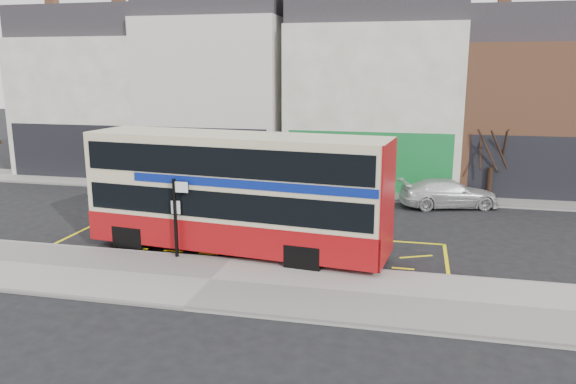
% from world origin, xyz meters
% --- Properties ---
extents(ground, '(120.00, 120.00, 0.00)m').
position_xyz_m(ground, '(0.00, 0.00, 0.00)').
color(ground, black).
rests_on(ground, ground).
extents(pavement, '(40.00, 4.00, 0.15)m').
position_xyz_m(pavement, '(0.00, -2.30, 0.07)').
color(pavement, gray).
rests_on(pavement, ground).
extents(kerb, '(40.00, 0.15, 0.15)m').
position_xyz_m(kerb, '(0.00, -0.38, 0.07)').
color(kerb, gray).
rests_on(kerb, ground).
extents(far_pavement, '(50.00, 3.00, 0.15)m').
position_xyz_m(far_pavement, '(0.00, 11.00, 0.07)').
color(far_pavement, gray).
rests_on(far_pavement, ground).
extents(road_markings, '(14.00, 3.40, 0.01)m').
position_xyz_m(road_markings, '(0.00, 1.60, 0.01)').
color(road_markings, '#FBE90D').
rests_on(road_markings, ground).
extents(terrace_far_left, '(8.00, 8.01, 10.80)m').
position_xyz_m(terrace_far_left, '(-13.50, 14.99, 4.82)').
color(terrace_far_left, white).
rests_on(terrace_far_left, ground).
extents(terrace_left, '(8.00, 8.01, 11.80)m').
position_xyz_m(terrace_left, '(-5.50, 14.99, 5.32)').
color(terrace_left, silver).
rests_on(terrace_left, ground).
extents(terrace_green_shop, '(9.00, 8.01, 11.30)m').
position_xyz_m(terrace_green_shop, '(3.50, 14.99, 5.07)').
color(terrace_green_shop, white).
rests_on(terrace_green_shop, ground).
extents(terrace_right, '(9.00, 8.01, 10.30)m').
position_xyz_m(terrace_right, '(12.50, 14.99, 4.57)').
color(terrace_right, '#9E603F').
rests_on(terrace_right, ground).
extents(double_decker_bus, '(10.66, 3.58, 4.17)m').
position_xyz_m(double_decker_bus, '(-0.07, 0.60, 2.19)').
color(double_decker_bus, beige).
rests_on(double_decker_bus, ground).
extents(bus_stop_post, '(0.66, 0.11, 2.66)m').
position_xyz_m(bus_stop_post, '(-1.77, -0.61, 1.77)').
color(bus_stop_post, black).
rests_on(bus_stop_post, pavement).
extents(car_silver, '(3.62, 1.50, 1.23)m').
position_xyz_m(car_silver, '(-8.36, 9.57, 0.61)').
color(car_silver, '#A0A0A5').
rests_on(car_silver, ground).
extents(car_grey, '(4.65, 1.62, 1.53)m').
position_xyz_m(car_grey, '(1.43, 9.25, 0.77)').
color(car_grey, '#45484E').
rests_on(car_grey, ground).
extents(car_white, '(4.83, 2.99, 1.31)m').
position_xyz_m(car_white, '(7.40, 9.13, 0.65)').
color(car_white, silver).
rests_on(car_white, ground).
extents(street_tree_right, '(2.08, 2.08, 4.49)m').
position_xyz_m(street_tree_right, '(9.37, 10.83, 3.05)').
color(street_tree_right, black).
rests_on(street_tree_right, ground).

